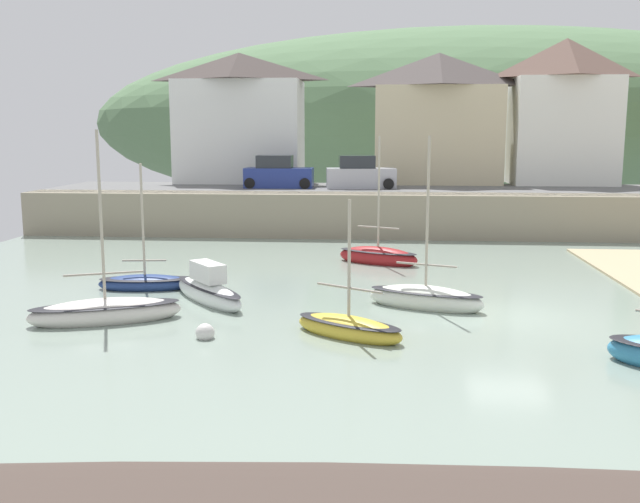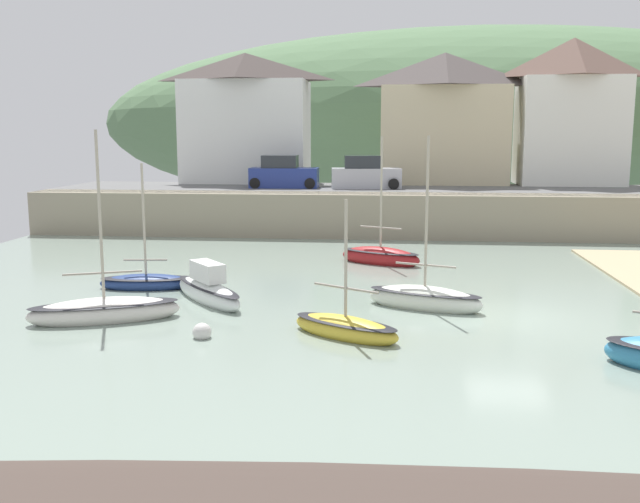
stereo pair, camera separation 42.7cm
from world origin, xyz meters
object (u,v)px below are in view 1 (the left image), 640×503
(sailboat_nearest_shore, at_px, (425,298))
(parked_car_by_wall, at_px, (360,175))
(waterfront_building_centre, at_px, (438,118))
(mooring_buoy, at_px, (205,333))
(sailboat_blue_trim, at_px, (145,282))
(sailboat_tall_mast, at_px, (208,291))
(parked_car_near_slipway, at_px, (278,174))
(waterfront_building_left, at_px, (240,117))
(sailboat_white_hull, at_px, (378,256))
(sailboat_far_left, at_px, (349,328))
(waterfront_building_right, at_px, (564,111))
(dinghy_open_wooden, at_px, (106,312))

(sailboat_nearest_shore, distance_m, parked_car_by_wall, 20.24)
(waterfront_building_centre, xyz_separation_m, mooring_buoy, (-8.55, -28.43, -6.49))
(waterfront_building_centre, relative_size, sailboat_nearest_shore, 1.44)
(sailboat_blue_trim, bearing_deg, sailboat_tall_mast, -39.50)
(sailboat_nearest_shore, bearing_deg, parked_car_near_slipway, 131.75)
(waterfront_building_left, bearing_deg, parked_car_by_wall, -29.03)
(waterfront_building_left, relative_size, sailboat_white_hull, 1.47)
(sailboat_far_left, height_order, parked_car_by_wall, parked_car_by_wall)
(sailboat_tall_mast, bearing_deg, parked_car_by_wall, 127.88)
(waterfront_building_right, distance_m, sailboat_tall_mast, 30.47)
(sailboat_white_hull, bearing_deg, parked_car_by_wall, 120.82)
(sailboat_white_hull, relative_size, sailboat_blue_trim, 1.21)
(waterfront_building_centre, bearing_deg, sailboat_white_hull, -102.92)
(waterfront_building_centre, height_order, sailboat_nearest_shore, waterfront_building_centre)
(sailboat_far_left, relative_size, sailboat_white_hull, 0.70)
(sailboat_tall_mast, height_order, mooring_buoy, sailboat_tall_mast)
(sailboat_blue_trim, relative_size, mooring_buoy, 8.91)
(waterfront_building_left, height_order, sailboat_nearest_shore, waterfront_building_left)
(waterfront_building_right, bearing_deg, parked_car_near_slipway, -165.80)
(waterfront_building_centre, distance_m, waterfront_building_right, 7.96)
(sailboat_nearest_shore, xyz_separation_m, parked_car_near_slipway, (-7.66, 19.85, 2.88))
(sailboat_nearest_shore, bearing_deg, sailboat_tall_mast, -161.60)
(sailboat_nearest_shore, distance_m, parked_car_near_slipway, 21.47)
(sailboat_nearest_shore, xyz_separation_m, sailboat_far_left, (-2.37, -3.54, -0.07))
(sailboat_blue_trim, height_order, parked_car_near_slipway, sailboat_blue_trim)
(parked_car_near_slipway, bearing_deg, parked_car_by_wall, -0.76)
(sailboat_tall_mast, relative_size, parked_car_by_wall, 0.96)
(waterfront_building_left, bearing_deg, sailboat_tall_mast, -81.75)
(waterfront_building_left, bearing_deg, sailboat_blue_trim, -88.24)
(waterfront_building_right, relative_size, sailboat_far_left, 2.26)
(sailboat_tall_mast, height_order, sailboat_blue_trim, sailboat_blue_trim)
(sailboat_far_left, relative_size, parked_car_near_slipway, 0.98)
(waterfront_building_left, height_order, parked_car_near_slipway, waterfront_building_left)
(sailboat_tall_mast, bearing_deg, sailboat_blue_trim, -161.46)
(waterfront_building_right, xyz_separation_m, sailboat_nearest_shore, (-10.12, -24.35, -6.76))
(sailboat_tall_mast, bearing_deg, waterfront_building_left, 149.42)
(sailboat_far_left, height_order, parked_car_near_slipway, parked_car_near_slipway)
(sailboat_tall_mast, xyz_separation_m, parked_car_near_slipway, (-0.33, 19.56, 2.82))
(waterfront_building_right, distance_m, sailboat_white_hull, 21.22)
(waterfront_building_right, distance_m, dinghy_open_wooden, 34.17)
(waterfront_building_centre, distance_m, parked_car_by_wall, 7.48)
(sailboat_tall_mast, xyz_separation_m, dinghy_open_wooden, (-2.50, -2.84, -0.07))
(waterfront_building_right, xyz_separation_m, sailboat_blue_trim, (-20.26, -22.26, -6.84))
(sailboat_tall_mast, xyz_separation_m, parked_car_by_wall, (4.62, 19.56, 2.82))
(waterfront_building_left, distance_m, parked_car_near_slipway, 6.51)
(sailboat_blue_trim, bearing_deg, waterfront_building_left, 84.89)
(parked_car_near_slipway, bearing_deg, sailboat_nearest_shore, -69.67)
(sailboat_nearest_shore, relative_size, dinghy_open_wooden, 0.97)
(sailboat_nearest_shore, bearing_deg, waterfront_building_left, 134.60)
(sailboat_nearest_shore, bearing_deg, dinghy_open_wooden, -144.76)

